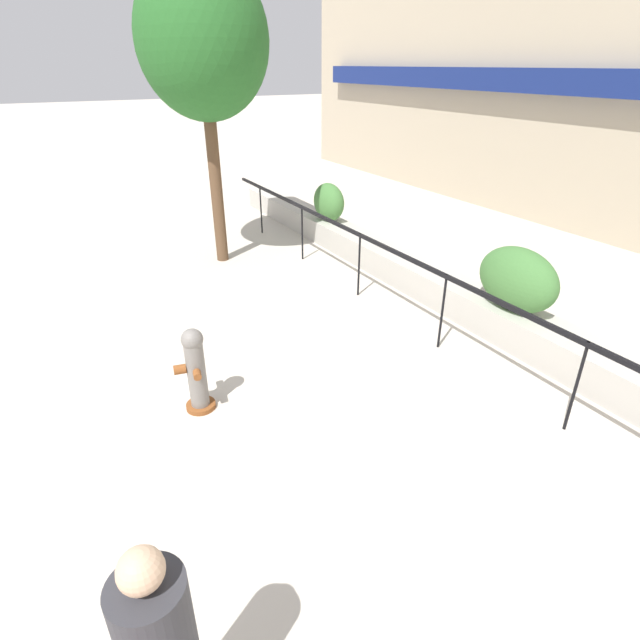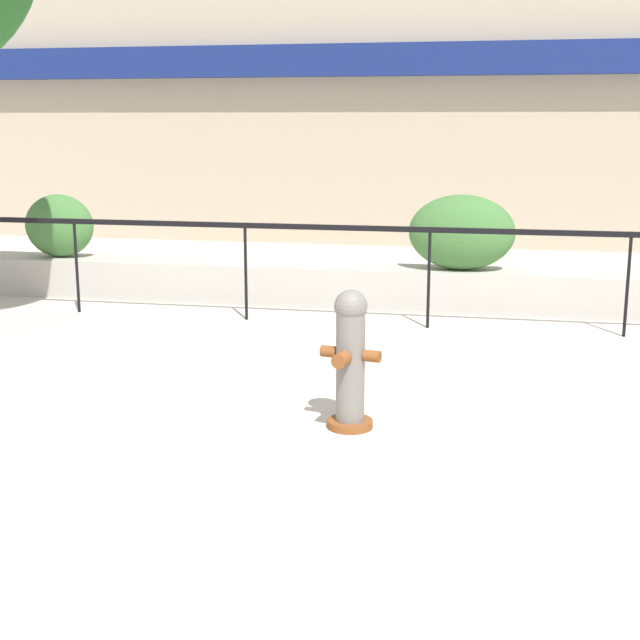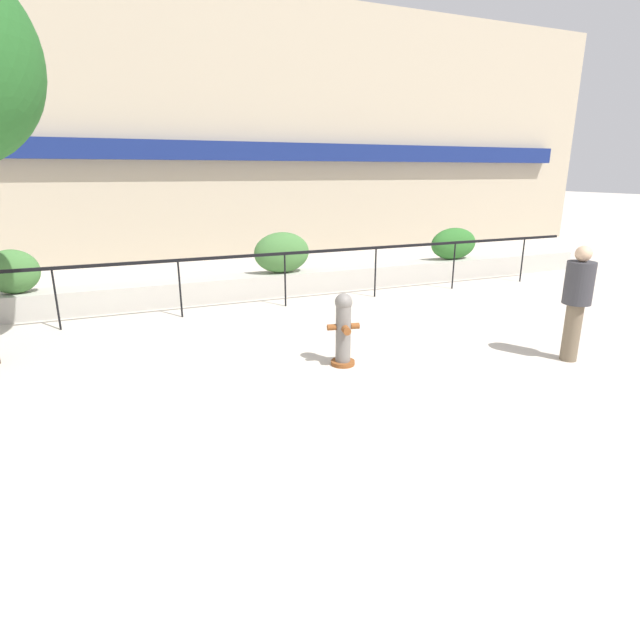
{
  "view_description": "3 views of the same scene",
  "coord_description": "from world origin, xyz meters",
  "px_view_note": "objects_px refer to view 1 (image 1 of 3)",
  "views": [
    {
      "loc": [
        4.68,
        0.23,
        3.74
      ],
      "look_at": [
        -0.17,
        2.99,
        0.86
      ],
      "focal_mm": 28.0,
      "sensor_mm": 36.0,
      "label": 1
    },
    {
      "loc": [
        0.76,
        -5.04,
        2.32
      ],
      "look_at": [
        -0.76,
        2.44,
        0.6
      ],
      "focal_mm": 50.0,
      "sensor_mm": 36.0,
      "label": 2
    },
    {
      "loc": [
        -3.27,
        -4.82,
        2.73
      ],
      "look_at": [
        -0.57,
        1.66,
        0.64
      ],
      "focal_mm": 28.0,
      "sensor_mm": 36.0,
      "label": 3
    }
  ],
  "objects_px": {
    "fire_hydrant": "(196,369)",
    "street_tree": "(202,42)",
    "hedge_bush_0": "(329,202)",
    "hedge_bush_1": "(518,279)"
  },
  "relations": [
    {
      "from": "fire_hydrant",
      "to": "hedge_bush_1",
      "type": "bearing_deg",
      "value": 82.41
    },
    {
      "from": "fire_hydrant",
      "to": "hedge_bush_0",
      "type": "bearing_deg",
      "value": 135.87
    },
    {
      "from": "hedge_bush_1",
      "to": "fire_hydrant",
      "type": "height_order",
      "value": "hedge_bush_1"
    },
    {
      "from": "fire_hydrant",
      "to": "street_tree",
      "type": "distance_m",
      "value": 6.28
    },
    {
      "from": "fire_hydrant",
      "to": "street_tree",
      "type": "xyz_separation_m",
      "value": [
        -4.8,
        2.01,
        3.52
      ]
    },
    {
      "from": "hedge_bush_0",
      "to": "street_tree",
      "type": "height_order",
      "value": "street_tree"
    },
    {
      "from": "hedge_bush_1",
      "to": "street_tree",
      "type": "xyz_separation_m",
      "value": [
        -5.41,
        -2.6,
        3.11
      ]
    },
    {
      "from": "hedge_bush_1",
      "to": "fire_hydrant",
      "type": "bearing_deg",
      "value": -97.59
    },
    {
      "from": "hedge_bush_0",
      "to": "fire_hydrant",
      "type": "height_order",
      "value": "hedge_bush_0"
    },
    {
      "from": "hedge_bush_0",
      "to": "hedge_bush_1",
      "type": "height_order",
      "value": "hedge_bush_1"
    }
  ]
}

